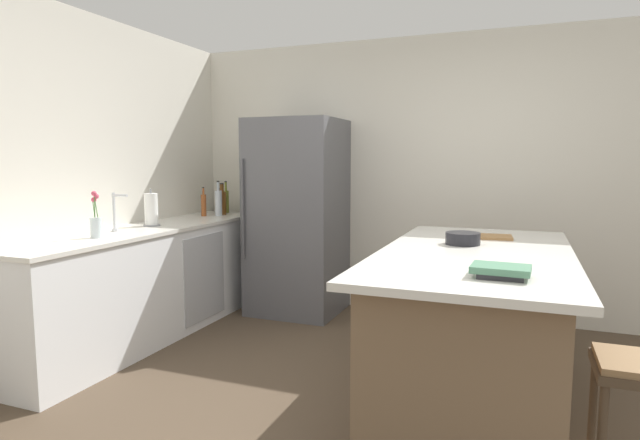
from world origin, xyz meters
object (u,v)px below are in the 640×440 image
Objects in this scene: cookbook_stack at (501,271)px; syrup_bottle at (220,204)px; mixing_bowl at (463,238)px; flower_vase at (96,223)px; cutting_board at (485,236)px; olive_oil_bottle at (226,201)px; kitchen_island at (473,326)px; sink_faucet at (115,211)px; paper_towel_roll at (151,210)px; whiskey_bottle at (222,202)px; vinegar_bottle at (204,205)px; bar_stool at (640,386)px; refrigerator at (297,217)px; soda_bottle at (218,202)px.

syrup_bottle is at bearing 142.87° from cookbook_stack.
flower_vase is at bearing -167.22° from mixing_bowl.
syrup_bottle reaches higher than cutting_board.
olive_oil_bottle is 2.85m from cutting_board.
cutting_board is (0.11, 0.35, -0.03)m from mixing_bowl.
olive_oil_bottle is at bearing 84.17° from syrup_bottle.
cookbook_stack is (2.82, -2.24, -0.08)m from olive_oil_bottle.
syrup_bottle reaches higher than kitchen_island.
syrup_bottle is (0.01, 1.48, -0.06)m from sink_faucet.
kitchen_island is 7.13× the size of sink_faucet.
paper_towel_roll reaches higher than kitchen_island.
kitchen_island is 0.55m from mixing_bowl.
whiskey_bottle is at bearing 155.28° from mixing_bowl.
kitchen_island is 2.98m from vinegar_bottle.
mixing_bowl is at bearing 131.85° from bar_stool.
refrigerator reaches higher than paper_towel_roll.
whiskey_bottle is at bearing 147.96° from bar_stool.
flower_vase is 1.80m from syrup_bottle.
cookbook_stack is (2.73, -0.35, -0.06)m from flower_vase.
soda_bottle is at bearing -62.29° from syrup_bottle.
syrup_bottle is 2.85m from mixing_bowl.
kitchen_island is 0.86m from cookbook_stack.
syrup_bottle is 0.28m from vinegar_bottle.
kitchen_island is 6.42× the size of flower_vase.
paper_towel_roll is at bearing 85.92° from sink_faucet.
flower_vase is (0.11, -0.32, -0.05)m from sink_faucet.
soda_bottle is 2.67m from cutting_board.
soda_bottle is at bearing 157.17° from mixing_bowl.
syrup_bottle is at bearing 87.40° from vinegar_bottle.
whiskey_bottle is (-0.83, -0.01, 0.12)m from refrigerator.
cookbook_stack is at bearing -36.72° from whiskey_bottle.
soda_bottle reaches higher than syrup_bottle.
soda_bottle is at bearing -76.35° from whiskey_bottle.
cookbook_stack is at bearing -7.32° from flower_vase.
sink_faucet is at bearing -174.63° from mixing_bowl.
syrup_bottle is at bearing 93.34° from flower_vase.
mixing_bowl is (2.46, 0.56, -0.05)m from flower_vase.
mixing_bowl is at bearing -24.72° from whiskey_bottle.
whiskey_bottle is at bearing -179.22° from refrigerator.
flower_vase is 1.07× the size of paper_towel_roll.
whiskey_bottle is at bearing 163.06° from cutting_board.
cookbook_stack is 0.72× the size of cutting_board.
paper_towel_roll is 1.01m from whiskey_bottle.
flower_vase is 2.73m from cutting_board.
refrigerator is 0.95m from vinegar_bottle.
cutting_board is at bearing -14.86° from soda_bottle.
sink_faucet is (-3.41, 0.69, 0.56)m from bar_stool.
vinegar_bottle reaches higher than cutting_board.
flower_vase is 1.05× the size of whiskey_bottle.
vinegar_bottle reaches higher than cookbook_stack.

